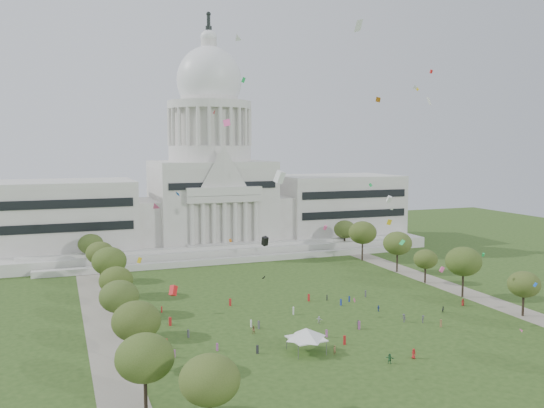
# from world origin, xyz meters

# --- Properties ---
(ground) EXTENTS (400.00, 400.00, 0.00)m
(ground) POSITION_xyz_m (0.00, 0.00, 0.00)
(ground) COLOR #2B4718
(ground) RESTS_ON ground
(capitol) EXTENTS (160.00, 64.50, 91.30)m
(capitol) POSITION_xyz_m (0.00, 113.59, 22.30)
(capitol) COLOR silver
(capitol) RESTS_ON ground
(path_left) EXTENTS (8.00, 160.00, 0.04)m
(path_left) POSITION_xyz_m (-48.00, 30.00, 0.02)
(path_left) COLOR gray
(path_left) RESTS_ON ground
(path_right) EXTENTS (8.00, 160.00, 0.04)m
(path_right) POSITION_xyz_m (48.00, 30.00, 0.02)
(path_right) COLOR gray
(path_right) RESTS_ON ground
(row_tree_l_0) EXTENTS (8.85, 8.85, 12.59)m
(row_tree_l_0) POSITION_xyz_m (-45.26, -21.68, 8.95)
(row_tree_l_0) COLOR black
(row_tree_l_0) RESTS_ON ground
(row_tree_l_1) EXTENTS (8.86, 8.86, 12.59)m
(row_tree_l_1) POSITION_xyz_m (-44.07, -2.96, 8.95)
(row_tree_l_1) COLOR black
(row_tree_l_1) RESTS_ON ground
(row_tree_r_1) EXTENTS (7.58, 7.58, 10.78)m
(row_tree_r_1) POSITION_xyz_m (46.22, -1.75, 7.66)
(row_tree_r_1) COLOR black
(row_tree_r_1) RESTS_ON ground
(row_tree_l_2) EXTENTS (8.42, 8.42, 11.97)m
(row_tree_l_2) POSITION_xyz_m (-45.04, 17.30, 8.51)
(row_tree_l_2) COLOR black
(row_tree_l_2) RESTS_ON ground
(row_tree_r_2) EXTENTS (9.55, 9.55, 13.58)m
(row_tree_r_2) POSITION_xyz_m (44.17, 17.44, 9.66)
(row_tree_r_2) COLOR black
(row_tree_r_2) RESTS_ON ground
(row_tree_l_3) EXTENTS (8.12, 8.12, 11.55)m
(row_tree_l_3) POSITION_xyz_m (-44.09, 33.92, 8.21)
(row_tree_l_3) COLOR black
(row_tree_l_3) RESTS_ON ground
(row_tree_r_3) EXTENTS (7.01, 7.01, 9.98)m
(row_tree_r_3) POSITION_xyz_m (44.40, 34.48, 7.08)
(row_tree_r_3) COLOR black
(row_tree_r_3) RESTS_ON ground
(row_tree_l_4) EXTENTS (9.29, 9.29, 13.21)m
(row_tree_l_4) POSITION_xyz_m (-44.08, 52.42, 9.39)
(row_tree_l_4) COLOR black
(row_tree_l_4) RESTS_ON ground
(row_tree_r_4) EXTENTS (9.19, 9.19, 13.06)m
(row_tree_r_4) POSITION_xyz_m (44.76, 50.04, 9.29)
(row_tree_r_4) COLOR black
(row_tree_r_4) RESTS_ON ground
(row_tree_l_5) EXTENTS (8.33, 8.33, 11.85)m
(row_tree_l_5) POSITION_xyz_m (-45.22, 71.01, 8.42)
(row_tree_l_5) COLOR black
(row_tree_l_5) RESTS_ON ground
(row_tree_r_5) EXTENTS (9.82, 9.82, 13.96)m
(row_tree_r_5) POSITION_xyz_m (43.49, 70.19, 9.93)
(row_tree_r_5) COLOR black
(row_tree_r_5) RESTS_ON ground
(row_tree_l_6) EXTENTS (8.19, 8.19, 11.64)m
(row_tree_l_6) POSITION_xyz_m (-46.87, 89.14, 8.27)
(row_tree_l_6) COLOR black
(row_tree_l_6) RESTS_ON ground
(row_tree_r_6) EXTENTS (8.42, 8.42, 11.97)m
(row_tree_r_6) POSITION_xyz_m (45.96, 88.13, 8.51)
(row_tree_r_6) COLOR black
(row_tree_r_6) RESTS_ON ground
(near_tree_0) EXTENTS (8.47, 8.47, 12.04)m
(near_tree_0) POSITION_xyz_m (-38.00, -32.00, 8.56)
(near_tree_0) COLOR black
(near_tree_0) RESTS_ON ground
(event_tent) EXTENTS (9.63, 9.63, 4.96)m
(event_tent) POSITION_xyz_m (-11.87, -5.70, 3.84)
(event_tent) COLOR #4C4C4C
(event_tent) RESTS_ON ground
(person_0) EXTENTS (1.03, 0.94, 1.76)m
(person_0) POSITION_xyz_m (38.69, 10.47, 0.88)
(person_0) COLOR #B21E1E
(person_0) RESTS_ON ground
(person_2) EXTENTS (0.80, 0.58, 1.50)m
(person_2) POSITION_xyz_m (30.36, 7.33, 0.75)
(person_2) COLOR #26262B
(person_2) RESTS_ON ground
(person_3) EXTENTS (0.86, 1.36, 1.96)m
(person_3) POSITION_xyz_m (16.91, 3.97, 0.98)
(person_3) COLOR #4C4C51
(person_3) RESTS_ON ground
(person_4) EXTENTS (0.95, 1.28, 1.96)m
(person_4) POSITION_xyz_m (4.89, 3.69, 0.98)
(person_4) COLOR #4C4C51
(person_4) RESTS_ON ground
(person_5) EXTENTS (1.53, 1.47, 1.64)m
(person_5) POSITION_xyz_m (-1.63, 10.19, 0.82)
(person_5) COLOR silver
(person_5) RESTS_ON ground
(person_6) EXTENTS (0.94, 1.12, 1.95)m
(person_6) POSITION_xyz_m (5.87, -16.05, 0.97)
(person_6) COLOR #B21E1E
(person_6) RESTS_ON ground
(person_7) EXTENTS (0.80, 0.68, 1.85)m
(person_7) POSITION_xyz_m (-7.24, -8.82, 0.92)
(person_7) COLOR olive
(person_7) RESTS_ON ground
(person_8) EXTENTS (0.95, 0.68, 1.79)m
(person_8) POSITION_xyz_m (-18.02, 8.54, 0.89)
(person_8) COLOR olive
(person_8) RESTS_ON ground
(person_9) EXTENTS (1.30, 1.10, 1.79)m
(person_9) POSITION_xyz_m (20.78, 2.02, 0.89)
(person_9) COLOR #4C4C51
(person_9) RESTS_ON ground
(person_10) EXTENTS (0.73, 1.01, 1.54)m
(person_10) POSITION_xyz_m (16.05, 13.63, 0.77)
(person_10) COLOR navy
(person_10) RESTS_ON ground
(person_11) EXTENTS (1.72, 1.76, 1.90)m
(person_11) POSITION_xyz_m (0.23, -16.63, 0.95)
(person_11) COLOR #33723F
(person_11) RESTS_ON ground
(distant_crowd) EXTENTS (63.24, 36.41, 1.94)m
(distant_crowd) POSITION_xyz_m (-12.74, 14.53, 0.88)
(distant_crowd) COLOR #B21E1E
(distant_crowd) RESTS_ON ground
(kite_swarm) EXTENTS (93.08, 104.32, 60.31)m
(kite_swarm) POSITION_xyz_m (-1.53, 5.62, 29.09)
(kite_swarm) COLOR yellow
(kite_swarm) RESTS_ON ground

